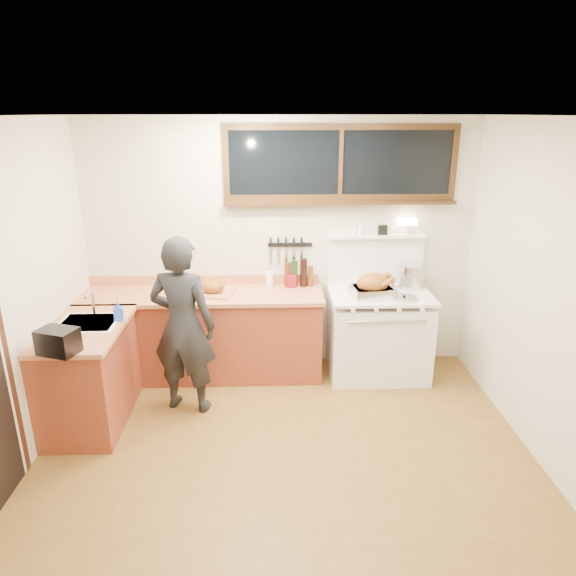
{
  "coord_description": "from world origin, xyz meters",
  "views": [
    {
      "loc": [
        -0.1,
        -3.43,
        2.62
      ],
      "look_at": [
        0.05,
        0.85,
        1.15
      ],
      "focal_mm": 32.0,
      "sensor_mm": 36.0,
      "label": 1
    }
  ],
  "objects_px": {
    "vintage_stove": "(378,332)",
    "man": "(183,326)",
    "roast_turkey": "(373,287)",
    "cutting_board": "(213,289)"
  },
  "relations": [
    {
      "from": "vintage_stove",
      "to": "man",
      "type": "relative_size",
      "value": 0.97
    },
    {
      "from": "man",
      "to": "roast_turkey",
      "type": "xyz_separation_m",
      "value": [
        1.79,
        0.49,
        0.18
      ]
    },
    {
      "from": "cutting_board",
      "to": "roast_turkey",
      "type": "bearing_deg",
      "value": -4.39
    },
    {
      "from": "roast_turkey",
      "to": "cutting_board",
      "type": "bearing_deg",
      "value": 175.61
    },
    {
      "from": "vintage_stove",
      "to": "man",
      "type": "xyz_separation_m",
      "value": [
        -1.89,
        -0.61,
        0.35
      ]
    },
    {
      "from": "vintage_stove",
      "to": "roast_turkey",
      "type": "distance_m",
      "value": 0.56
    },
    {
      "from": "man",
      "to": "cutting_board",
      "type": "relative_size",
      "value": 3.53
    },
    {
      "from": "cutting_board",
      "to": "roast_turkey",
      "type": "relative_size",
      "value": 1.02
    },
    {
      "from": "vintage_stove",
      "to": "roast_turkey",
      "type": "xyz_separation_m",
      "value": [
        -0.1,
        -0.12,
        0.53
      ]
    },
    {
      "from": "vintage_stove",
      "to": "cutting_board",
      "type": "height_order",
      "value": "vintage_stove"
    }
  ]
}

